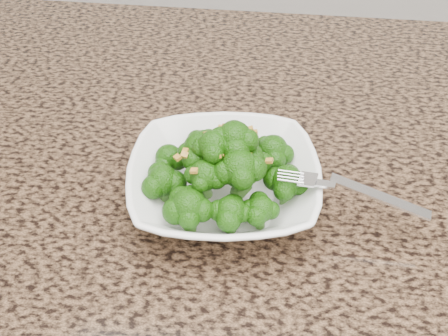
# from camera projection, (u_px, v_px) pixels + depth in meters

# --- Properties ---
(granite_counter) EXTENTS (1.64, 1.04, 0.03)m
(granite_counter) POSITION_uv_depth(u_px,v_px,m) (312.00, 225.00, 0.64)
(granite_counter) COLOR brown
(granite_counter) RESTS_ON cabinet
(bowl) EXTENTS (0.24, 0.24, 0.05)m
(bowl) POSITION_uv_depth(u_px,v_px,m) (224.00, 184.00, 0.63)
(bowl) COLOR white
(bowl) RESTS_ON granite_counter
(broccoli_pile) EXTENTS (0.19, 0.19, 0.07)m
(broccoli_pile) POSITION_uv_depth(u_px,v_px,m) (224.00, 141.00, 0.60)
(broccoli_pile) COLOR #1B5309
(broccoli_pile) RESTS_ON bowl
(garlic_topping) EXTENTS (0.11, 0.11, 0.01)m
(garlic_topping) POSITION_uv_depth(u_px,v_px,m) (224.00, 112.00, 0.57)
(garlic_topping) COLOR #BB8A2D
(garlic_topping) RESTS_ON broccoli_pile
(fork) EXTENTS (0.18, 0.06, 0.01)m
(fork) POSITION_uv_depth(u_px,v_px,m) (329.00, 184.00, 0.59)
(fork) COLOR silver
(fork) RESTS_ON bowl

